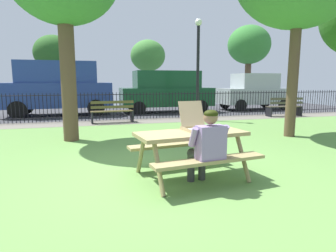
{
  "coord_description": "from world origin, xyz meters",
  "views": [
    {
      "loc": [
        -1.13,
        -4.82,
        1.61
      ],
      "look_at": [
        0.32,
        0.42,
        0.75
      ],
      "focal_mm": 30.99,
      "sensor_mm": 36.0,
      "label": 1
    }
  ],
  "objects_px": {
    "parked_car_left": "(58,87)",
    "parked_car_right": "(255,91)",
    "lamp_post_walkway": "(198,59)",
    "far_tree_midright": "(249,45)",
    "picnic_table_foreground": "(191,142)",
    "far_tree_center": "(148,56)",
    "park_bench_right": "(284,107)",
    "park_bench_center": "(112,112)",
    "far_tree_midleft": "(54,54)",
    "adult_at_table": "(207,145)",
    "parked_car_center": "(166,91)",
    "pizza_box_open": "(195,123)"
  },
  "relations": [
    {
      "from": "parked_car_left",
      "to": "parked_car_right",
      "type": "height_order",
      "value": "parked_car_left"
    },
    {
      "from": "lamp_post_walkway",
      "to": "far_tree_midright",
      "type": "xyz_separation_m",
      "value": [
        7.7,
        9.17,
        1.79
      ]
    },
    {
      "from": "picnic_table_foreground",
      "to": "parked_car_left",
      "type": "distance_m",
      "value": 10.32
    },
    {
      "from": "picnic_table_foreground",
      "to": "far_tree_center",
      "type": "relative_size",
      "value": 0.45
    },
    {
      "from": "park_bench_right",
      "to": "parked_car_right",
      "type": "distance_m",
      "value": 3.2
    },
    {
      "from": "park_bench_center",
      "to": "far_tree_midleft",
      "type": "distance_m",
      "value": 9.96
    },
    {
      "from": "park_bench_center",
      "to": "far_tree_midright",
      "type": "distance_m",
      "value": 14.88
    },
    {
      "from": "adult_at_table",
      "to": "parked_car_center",
      "type": "height_order",
      "value": "parked_car_center"
    },
    {
      "from": "pizza_box_open",
      "to": "lamp_post_walkway",
      "type": "bearing_deg",
      "value": 68.5
    },
    {
      "from": "picnic_table_foreground",
      "to": "park_bench_right",
      "type": "bearing_deg",
      "value": 44.28
    },
    {
      "from": "picnic_table_foreground",
      "to": "parked_car_left",
      "type": "bearing_deg",
      "value": 106.35
    },
    {
      "from": "lamp_post_walkway",
      "to": "far_tree_center",
      "type": "height_order",
      "value": "far_tree_center"
    },
    {
      "from": "picnic_table_foreground",
      "to": "parked_car_center",
      "type": "xyz_separation_m",
      "value": [
        2.25,
        9.88,
        0.5
      ]
    },
    {
      "from": "parked_car_center",
      "to": "far_tree_midright",
      "type": "xyz_separation_m",
      "value": [
        8.15,
        5.98,
        3.14
      ]
    },
    {
      "from": "pizza_box_open",
      "to": "far_tree_midleft",
      "type": "bearing_deg",
      "value": 103.46
    },
    {
      "from": "park_bench_center",
      "to": "park_bench_right",
      "type": "xyz_separation_m",
      "value": [
        7.67,
        -0.0,
        0.0
      ]
    },
    {
      "from": "lamp_post_walkway",
      "to": "parked_car_center",
      "type": "relative_size",
      "value": 0.87
    },
    {
      "from": "adult_at_table",
      "to": "park_bench_center",
      "type": "xyz_separation_m",
      "value": [
        -0.81,
        7.25,
        -0.24
      ]
    },
    {
      "from": "pizza_box_open",
      "to": "adult_at_table",
      "type": "xyz_separation_m",
      "value": [
        -0.07,
        -0.69,
        -0.23
      ]
    },
    {
      "from": "pizza_box_open",
      "to": "parked_car_right",
      "type": "height_order",
      "value": "parked_car_right"
    },
    {
      "from": "pizza_box_open",
      "to": "park_bench_right",
      "type": "relative_size",
      "value": 0.36
    },
    {
      "from": "picnic_table_foreground",
      "to": "far_tree_midright",
      "type": "height_order",
      "value": "far_tree_midright"
    },
    {
      "from": "adult_at_table",
      "to": "far_tree_midright",
      "type": "height_order",
      "value": "far_tree_midright"
    },
    {
      "from": "picnic_table_foreground",
      "to": "parked_car_right",
      "type": "xyz_separation_m",
      "value": [
        7.31,
        9.88,
        0.41
      ]
    },
    {
      "from": "parked_car_left",
      "to": "parked_car_right",
      "type": "distance_m",
      "value": 10.22
    },
    {
      "from": "pizza_box_open",
      "to": "far_tree_midright",
      "type": "relative_size",
      "value": 0.1
    },
    {
      "from": "lamp_post_walkway",
      "to": "parked_car_right",
      "type": "relative_size",
      "value": 1.02
    },
    {
      "from": "park_bench_right",
      "to": "far_tree_midleft",
      "type": "bearing_deg",
      "value": 139.19
    },
    {
      "from": "far_tree_center",
      "to": "far_tree_midright",
      "type": "height_order",
      "value": "far_tree_midright"
    },
    {
      "from": "picnic_table_foreground",
      "to": "far_tree_midleft",
      "type": "relative_size",
      "value": 0.44
    },
    {
      "from": "far_tree_center",
      "to": "park_bench_right",
      "type": "bearing_deg",
      "value": -64.24
    },
    {
      "from": "lamp_post_walkway",
      "to": "adult_at_table",
      "type": "bearing_deg",
      "value": -110.08
    },
    {
      "from": "picnic_table_foreground",
      "to": "parked_car_center",
      "type": "distance_m",
      "value": 10.14
    },
    {
      "from": "park_bench_center",
      "to": "far_tree_center",
      "type": "height_order",
      "value": "far_tree_center"
    },
    {
      "from": "park_bench_center",
      "to": "adult_at_table",
      "type": "bearing_deg",
      "value": -83.63
    },
    {
      "from": "picnic_table_foreground",
      "to": "adult_at_table",
      "type": "xyz_separation_m",
      "value": [
        0.07,
        -0.5,
        0.06
      ]
    },
    {
      "from": "park_bench_right",
      "to": "parked_car_right",
      "type": "height_order",
      "value": "parked_car_right"
    },
    {
      "from": "park_bench_center",
      "to": "park_bench_right",
      "type": "relative_size",
      "value": 1.0
    },
    {
      "from": "pizza_box_open",
      "to": "park_bench_right",
      "type": "distance_m",
      "value": 9.46
    },
    {
      "from": "far_tree_midleft",
      "to": "far_tree_midright",
      "type": "distance_m",
      "value": 14.04
    },
    {
      "from": "far_tree_midright",
      "to": "lamp_post_walkway",
      "type": "bearing_deg",
      "value": -130.02
    },
    {
      "from": "far_tree_midright",
      "to": "far_tree_center",
      "type": "bearing_deg",
      "value": 180.0
    },
    {
      "from": "far_tree_center",
      "to": "far_tree_midright",
      "type": "xyz_separation_m",
      "value": [
        7.86,
        0.0,
        0.97
      ]
    },
    {
      "from": "parked_car_right",
      "to": "far_tree_midleft",
      "type": "xyz_separation_m",
      "value": [
        -10.93,
        5.98,
        2.25
      ]
    },
    {
      "from": "picnic_table_foreground",
      "to": "parked_car_right",
      "type": "bearing_deg",
      "value": 53.48
    },
    {
      "from": "lamp_post_walkway",
      "to": "parked_car_right",
      "type": "bearing_deg",
      "value": 34.63
    },
    {
      "from": "far_tree_center",
      "to": "parked_car_left",
      "type": "bearing_deg",
      "value": -132.27
    },
    {
      "from": "picnic_table_foreground",
      "to": "park_bench_right",
      "type": "xyz_separation_m",
      "value": [
        6.93,
        6.76,
        -0.18
      ]
    },
    {
      "from": "adult_at_table",
      "to": "far_tree_center",
      "type": "xyz_separation_m",
      "value": [
        2.47,
        16.35,
        2.61
      ]
    },
    {
      "from": "lamp_post_walkway",
      "to": "far_tree_midleft",
      "type": "height_order",
      "value": "far_tree_midleft"
    }
  ]
}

